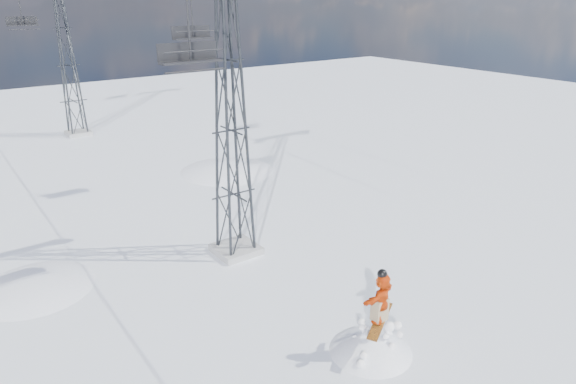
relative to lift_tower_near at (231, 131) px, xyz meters
The scene contains 7 objects.
ground 9.72m from the lift_tower_near, 95.71° to the right, with size 120.00×120.00×0.00m, color white.
snow_terrain 20.81m from the lift_tower_near, 112.81° to the left, with size 39.00×37.00×22.00m.
lift_tower_near is the anchor object (origin of this frame).
lift_tower_far 25.00m from the lift_tower_near, 90.00° to the left, with size 5.20×1.80×11.43m.
lift_chair_near 4.12m from the lift_tower_near, 149.96° to the right, with size 2.16×0.62×2.68m.
lift_chair_mid 8.48m from the lift_tower_near, 73.69° to the left, with size 2.15×0.62×2.66m.
lift_chair_far 28.12m from the lift_tower_near, 94.52° to the left, with size 2.24×0.64×2.77m.
Camera 1 is at (-9.13, -9.62, 10.59)m, focal length 32.00 mm.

